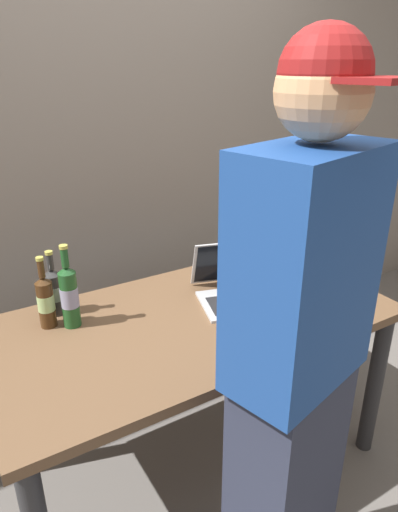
% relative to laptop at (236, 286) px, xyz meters
% --- Properties ---
extents(ground_plane, '(8.00, 8.00, 0.00)m').
position_rel_laptop_xyz_m(ground_plane, '(-0.24, -0.04, -0.80)').
color(ground_plane, slate).
rests_on(ground_plane, ground).
extents(desk, '(1.57, 0.82, 0.75)m').
position_rel_laptop_xyz_m(desk, '(-0.24, -0.04, -0.15)').
color(desk, brown).
rests_on(desk, ground).
extents(laptop, '(0.41, 0.42, 0.22)m').
position_rel_laptop_xyz_m(laptop, '(0.00, 0.00, 0.00)').
color(laptop, '#B7BABC').
rests_on(laptop, desk).
extents(beer_bottle_dark, '(0.07, 0.07, 0.33)m').
position_rel_laptop_xyz_m(beer_bottle_dark, '(-0.66, 0.13, 0.08)').
color(beer_bottle_dark, '#1E5123').
rests_on(beer_bottle_dark, desk).
extents(beer_bottle_green, '(0.07, 0.07, 0.27)m').
position_rel_laptop_xyz_m(beer_bottle_green, '(-0.69, 0.26, 0.05)').
color(beer_bottle_green, '#333333').
rests_on(beer_bottle_green, desk).
extents(beer_bottle_brown, '(0.06, 0.06, 0.28)m').
position_rel_laptop_xyz_m(beer_bottle_brown, '(-0.74, 0.18, 0.06)').
color(beer_bottle_brown, '#472B14').
rests_on(beer_bottle_brown, desk).
extents(person_figure, '(0.43, 0.34, 1.75)m').
position_rel_laptop_xyz_m(person_figure, '(-0.29, -0.67, 0.10)').
color(person_figure, '#2D3347').
rests_on(person_figure, ground).
extents(back_wall, '(6.00, 0.10, 2.60)m').
position_rel_laptop_xyz_m(back_wall, '(-0.24, 0.87, 0.50)').
color(back_wall, gray).
rests_on(back_wall, ground).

